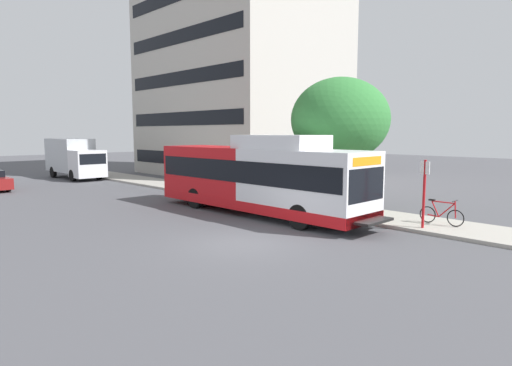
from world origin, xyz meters
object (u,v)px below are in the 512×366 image
at_px(box_truck_background, 74,157).
at_px(transit_bus, 258,177).
at_px(bus_stop_sign_pole, 424,189).
at_px(bicycle_parked, 441,214).
at_px(street_tree_near_stop, 340,120).

bearing_deg(box_truck_background, transit_bus, -90.50).
distance_m(transit_bus, bus_stop_sign_pole, 7.25).
bearing_deg(transit_bus, box_truck_background, 89.50).
height_order(bicycle_parked, street_tree_near_stop, street_tree_near_stop).
bearing_deg(street_tree_near_stop, bicycle_parked, -96.07).
relative_size(transit_bus, street_tree_near_stop, 1.96).
relative_size(transit_bus, bicycle_parked, 6.96).
relative_size(transit_bus, bus_stop_sign_pole, 4.71).
distance_m(bus_stop_sign_pole, street_tree_near_stop, 5.97).
bearing_deg(bicycle_parked, transit_bus, 113.19).
height_order(bicycle_parked, box_truck_background, box_truck_background).
bearing_deg(bus_stop_sign_pole, box_truck_background, 93.59).
xyz_separation_m(bicycle_parked, box_truck_background, (-2.90, 28.99, 1.18)).
relative_size(bicycle_parked, box_truck_background, 0.25).
xyz_separation_m(transit_bus, bus_stop_sign_pole, (1.99, -6.97, -0.05)).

